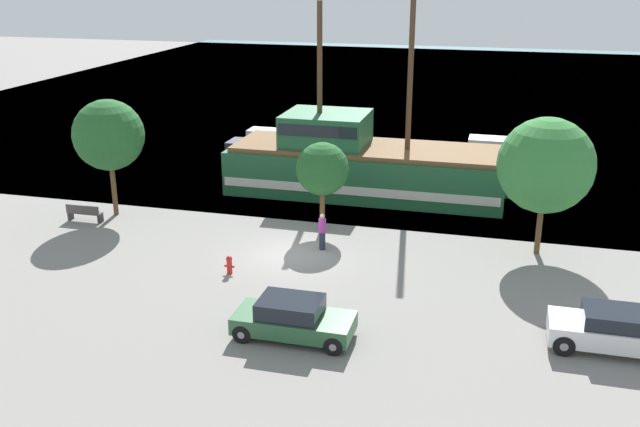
% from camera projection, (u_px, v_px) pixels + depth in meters
% --- Properties ---
extents(ground_plane, '(160.00, 160.00, 0.00)m').
position_uv_depth(ground_plane, '(294.00, 253.00, 30.65)').
color(ground_plane, gray).
extents(water_surface, '(80.00, 80.00, 0.00)m').
position_uv_depth(water_surface, '(422.00, 89.00, 70.79)').
color(water_surface, slate).
rests_on(water_surface, ground).
extents(pirate_ship, '(15.95, 4.87, 11.35)m').
position_uv_depth(pirate_ship, '(363.00, 164.00, 38.26)').
color(pirate_ship, '#1E5633').
rests_on(pirate_ship, water_surface).
extents(moored_boat_dockside, '(6.37, 1.84, 1.63)m').
position_uv_depth(moored_boat_dockside, '(274.00, 145.00, 46.37)').
color(moored_boat_dockside, '#2D333D').
rests_on(moored_boat_dockside, water_surface).
extents(moored_boat_outer, '(7.63, 2.09, 1.65)m').
position_uv_depth(moored_boat_outer, '(501.00, 155.00, 43.96)').
color(moored_boat_outer, '#B7B2A8').
rests_on(moored_boat_outer, water_surface).
extents(parked_car_curb_front, '(3.97, 1.81, 1.37)m').
position_uv_depth(parked_car_curb_front, '(293.00, 319.00, 23.58)').
color(parked_car_curb_front, '#2D5B38').
rests_on(parked_car_curb_front, ground_plane).
extents(parked_car_curb_mid, '(4.84, 1.78, 1.40)m').
position_uv_depth(parked_car_curb_mid, '(626.00, 331.00, 22.69)').
color(parked_car_curb_mid, white).
rests_on(parked_car_curb_mid, ground_plane).
extents(fire_hydrant, '(0.42, 0.25, 0.76)m').
position_uv_depth(fire_hydrant, '(229.00, 264.00, 28.54)').
color(fire_hydrant, red).
rests_on(fire_hydrant, ground_plane).
extents(bench_promenade_east, '(1.74, 0.45, 0.85)m').
position_uv_depth(bench_promenade_east, '(84.00, 213.00, 34.31)').
color(bench_promenade_east, '#4C4742').
rests_on(bench_promenade_east, ground_plane).
extents(pedestrian_walking_near, '(0.32, 0.32, 1.64)m').
position_uv_depth(pedestrian_walking_near, '(322.00, 232.00, 30.82)').
color(pedestrian_walking_near, '#232838').
rests_on(pedestrian_walking_near, ground_plane).
extents(tree_row_east, '(3.41, 3.41, 5.74)m').
position_uv_depth(tree_row_east, '(109.00, 135.00, 34.11)').
color(tree_row_east, brown).
rests_on(tree_row_east, ground_plane).
extents(tree_row_mideast, '(2.43, 2.43, 4.18)m').
position_uv_depth(tree_row_mideast, '(322.00, 169.00, 32.39)').
color(tree_row_mideast, brown).
rests_on(tree_row_mideast, ground_plane).
extents(tree_row_midwest, '(4.00, 4.00, 5.91)m').
position_uv_depth(tree_row_midwest, '(546.00, 165.00, 29.41)').
color(tree_row_midwest, brown).
rests_on(tree_row_midwest, ground_plane).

